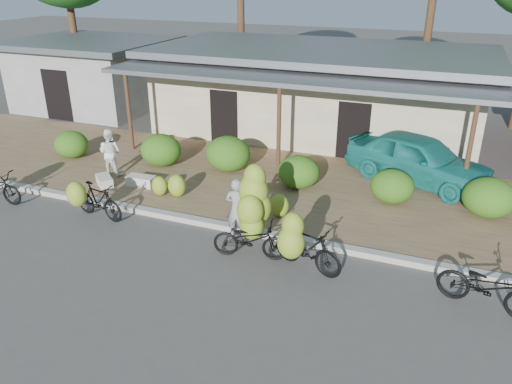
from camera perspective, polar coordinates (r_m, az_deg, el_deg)
ground at (r=11.39m, az=-7.76°, el=-8.67°), size 100.00×100.00×0.00m
sidewalk at (r=15.38m, az=1.18°, el=0.92°), size 60.00×6.00×0.12m
curb at (r=12.88m, az=-3.51°, el=-3.94°), size 60.00×0.25×0.15m
shop_main at (r=20.28m, az=7.21°, el=11.45°), size 13.00×8.50×3.35m
shop_grey at (r=25.36m, az=-18.17°, el=12.79°), size 7.00×6.00×3.15m
hedge_0 at (r=18.41m, az=-20.34°, el=5.12°), size 1.19×1.08×0.93m
hedge_1 at (r=16.81m, az=-10.81°, el=4.73°), size 1.37×1.23×1.07m
hedge_2 at (r=16.09m, az=-3.21°, el=4.38°), size 1.46×1.32×1.14m
hedge_3 at (r=14.88m, az=4.91°, el=2.31°), size 1.26×1.14×0.99m
hedge_4 at (r=14.38m, az=15.31°, el=0.63°), size 1.22×1.10×0.95m
hedge_5 at (r=14.41m, az=25.09°, el=-0.60°), size 1.36×1.22×1.06m
bike_left at (r=13.80m, az=-17.95°, el=-0.84°), size 1.70×1.23×1.27m
bike_center at (r=11.54m, az=-0.43°, el=-3.03°), size 1.82×1.31×2.11m
bike_right at (r=10.88m, az=5.45°, el=-6.11°), size 1.80×1.37×1.63m
bike_far_right at (r=10.81m, az=25.02°, el=-9.79°), size 2.02×1.06×1.01m
loose_banana_a at (r=14.63m, az=-10.96°, el=0.69°), size 0.47×0.40×0.58m
loose_banana_b at (r=14.44m, az=-9.03°, el=0.71°), size 0.54×0.46×0.67m
loose_banana_c at (r=13.13m, az=2.71°, el=-1.56°), size 0.51×0.43×0.63m
sack_near at (r=15.47m, az=-13.00°, el=1.26°), size 0.87×0.45×0.30m
sack_far at (r=15.78m, az=-16.93°, el=1.23°), size 0.81×0.78×0.28m
vendor at (r=12.13m, az=-2.18°, el=-1.95°), size 0.61×0.43×1.59m
bystander at (r=16.31m, az=-16.33°, el=4.39°), size 0.77×0.62×1.51m
teal_van at (r=15.90m, az=18.06°, el=3.62°), size 4.75×3.32×1.50m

